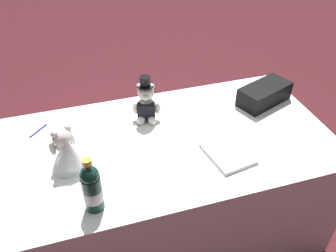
# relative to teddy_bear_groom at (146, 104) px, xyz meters

# --- Properties ---
(ground_plane) EXTENTS (12.00, 12.00, 0.00)m
(ground_plane) POSITION_rel_teddy_bear_groom_xyz_m (-0.06, 0.23, -0.88)
(ground_plane) COLOR #47191E
(reception_table) EXTENTS (1.82, 0.96, 0.77)m
(reception_table) POSITION_rel_teddy_bear_groom_xyz_m (-0.06, 0.23, -0.49)
(reception_table) COLOR white
(reception_table) RESTS_ON ground_plane
(teddy_bear_groom) EXTENTS (0.16, 0.15, 0.28)m
(teddy_bear_groom) POSITION_rel_teddy_bear_groom_xyz_m (0.00, 0.00, 0.00)
(teddy_bear_groom) COLOR silver
(teddy_bear_groom) RESTS_ON reception_table
(teddy_bear_bride) EXTENTS (0.21, 0.24, 0.25)m
(teddy_bear_bride) POSITION_rel_teddy_bear_groom_xyz_m (0.47, 0.28, -0.00)
(teddy_bear_bride) COLOR white
(teddy_bear_bride) RESTS_ON reception_table
(champagne_bottle) EXTENTS (0.09, 0.09, 0.29)m
(champagne_bottle) POSITION_rel_teddy_bear_groom_xyz_m (0.38, 0.57, 0.02)
(champagne_bottle) COLOR #0F3429
(champagne_bottle) RESTS_ON reception_table
(signing_pen) EXTENTS (0.10, 0.10, 0.01)m
(signing_pen) POSITION_rel_teddy_bear_groom_xyz_m (0.62, -0.06, -0.10)
(signing_pen) COLOR navy
(signing_pen) RESTS_ON reception_table
(gift_case_black) EXTENTS (0.37, 0.27, 0.12)m
(gift_case_black) POSITION_rel_teddy_bear_groom_xyz_m (-0.75, 0.04, -0.05)
(gift_case_black) COLOR black
(gift_case_black) RESTS_ON reception_table
(guestbook) EXTENTS (0.24, 0.29, 0.02)m
(guestbook) POSITION_rel_teddy_bear_groom_xyz_m (-0.33, 0.43, -0.10)
(guestbook) COLOR white
(guestbook) RESTS_ON reception_table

